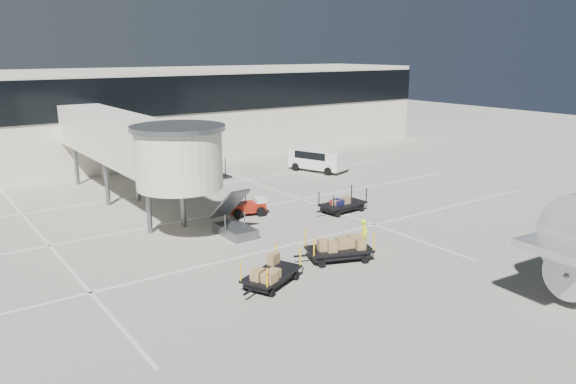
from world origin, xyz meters
The scene contains 10 objects.
ground centered at (0.00, 0.00, 0.00)m, with size 140.00×140.00×0.00m, color #B0AD9E.
lane_markings centered at (-0.67, 9.33, 0.01)m, with size 40.00×30.00×0.02m.
terminal centered at (-0.35, 29.94, 4.11)m, with size 64.00×12.11×15.20m.
jet_bridge centered at (-3.97, 12.26, 4.28)m, with size 5.70×20.40×6.03m.
baggage_tug centered at (1.17, 7.89, 0.52)m, with size 2.39×1.88×1.44m.
suitcase_cart centered at (6.20, 5.01, 0.49)m, with size 3.59×1.60×1.39m.
box_cart_near centered at (0.72, -1.09, 0.60)m, with size 3.78×2.49×1.46m.
box_cart_far centered at (-3.51, -1.62, 0.49)m, with size 3.48×2.46×1.37m.
ground_worker centered at (2.63, -0.76, 0.81)m, with size 0.59×0.39×1.62m, color #CEFF1A.
minivan centered at (12.41, 15.53, 1.07)m, with size 3.37×5.05×1.78m.
Camera 1 is at (-15.70, -20.09, 9.69)m, focal length 35.00 mm.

